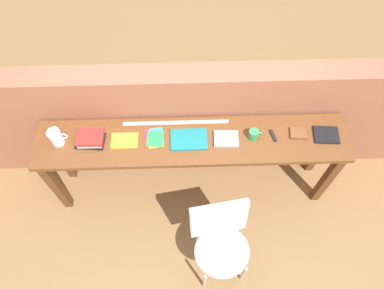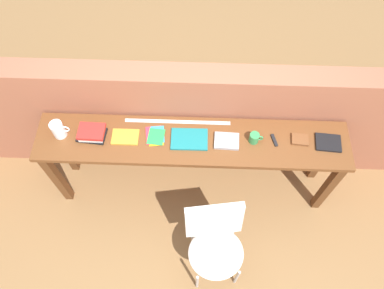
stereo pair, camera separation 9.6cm
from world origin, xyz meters
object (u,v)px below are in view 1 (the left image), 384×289
Objects in this scene: multitool_folded at (273,136)px; leather_journal_brown at (298,133)px; book_stack_leftmost at (90,139)px; book_open_centre at (189,139)px; magazine_cycling at (124,141)px; book_repair_rightmost at (326,135)px; mug at (254,134)px; chair_white_moulded at (221,240)px; pitcher_white at (56,137)px; pamphlet_pile_colourful at (155,138)px.

leather_journal_brown is (0.20, 0.01, 0.00)m from multitool_folded.
book_open_centre is at bearing -0.65° from book_stack_leftmost.
magazine_cycling and multitool_folded have the same top height.
book_repair_rightmost is at bearing -0.04° from magazine_cycling.
magazine_cycling is 1.02m from mug.
leather_journal_brown is at bearing 0.77° from magazine_cycling.
book_open_centre is 0.51m from mug.
mug is 0.85× the size of leather_journal_brown.
chair_white_moulded is 6.86× the size of leather_journal_brown.
pitcher_white is 1.53m from mug.
chair_white_moulded is 1.51m from pitcher_white.
book_repair_rightmost is at bearing -0.74° from pamphlet_pile_colourful.
magazine_cycling is (-0.74, 0.71, 0.36)m from chair_white_moulded.
book_open_centre is 1.09m from book_repair_rightmost.
leather_journal_brown reaches higher than book_open_centre.
multitool_folded is at bearing -176.68° from book_repair_rightmost.
pamphlet_pile_colourful is at bearing 1.05° from pitcher_white.
pamphlet_pile_colourful is at bearing -176.32° from book_repair_rightmost.
multitool_folded is (1.18, 0.01, -0.00)m from magazine_cycling.
mug is at bearing 0.41° from book_open_centre.
pamphlet_pile_colourful is 0.78m from mug.
magazine_cycling reaches higher than chair_white_moulded.
mug is at bearing -0.00° from book_stack_leftmost.
chair_white_moulded is at bearing -29.85° from pitcher_white.
multitool_folded is at bearing 2.36° from mug.
book_stack_leftmost is 0.26m from magazine_cycling.
magazine_cycling is 1.10× the size of pamphlet_pile_colourful.
book_repair_rightmost reaches higher than multitool_folded.
pamphlet_pile_colourful is at bearing 174.13° from book_open_centre.
book_open_centre is 2.63× the size of multitool_folded.
pamphlet_pile_colourful is (0.24, 0.02, -0.00)m from magazine_cycling.
pamphlet_pile_colourful is at bearing 178.80° from mug.
chair_white_moulded is 0.92m from multitool_folded.
leather_journal_brown is (0.65, 0.73, 0.37)m from chair_white_moulded.
pitcher_white is 0.78× the size of book_stack_leftmost.
mug reaches higher than book_stack_leftmost.
book_stack_leftmost is (-1.00, 0.72, 0.39)m from chair_white_moulded.
pitcher_white is (-1.25, 0.72, 0.43)m from chair_white_moulded.
book_stack_leftmost is at bearing -179.74° from multitool_folded.
magazine_cycling is at bearing -179.67° from mug.
pamphlet_pile_colourful is 0.94m from multitool_folded.
book_repair_rightmost is at bearing -0.05° from book_stack_leftmost.
pitcher_white is 2.12m from book_repair_rightmost.
pitcher_white is 1.67× the size of multitool_folded.
mug is 0.56× the size of book_repair_rightmost.
multitool_folded is 0.85× the size of leather_journal_brown.
leather_journal_brown is (1.90, 0.02, -0.07)m from pitcher_white.
book_repair_rightmost reaches higher than book_open_centre.
mug is at bearing -175.72° from book_repair_rightmost.
book_stack_leftmost is 1.20× the size of book_repair_rightmost.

